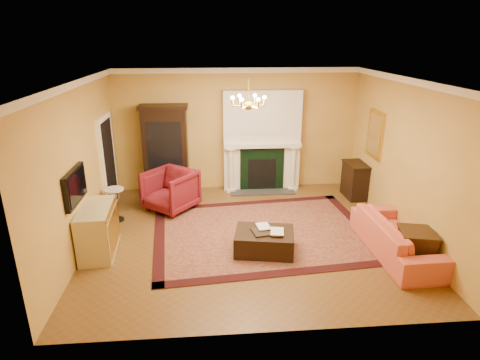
{
  "coord_description": "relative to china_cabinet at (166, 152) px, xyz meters",
  "views": [
    {
      "loc": [
        -0.72,
        -7.02,
        3.69
      ],
      "look_at": [
        -0.13,
        0.3,
        1.06
      ],
      "focal_mm": 30.0,
      "sensor_mm": 36.0,
      "label": 1
    }
  ],
  "objects": [
    {
      "name": "chandelier",
      "position": [
        1.76,
        -2.49,
        1.56
      ],
      "size": [
        0.63,
        0.55,
        0.53
      ],
      "color": "gold",
      "rests_on": "ceiling"
    },
    {
      "name": "gilt_mirror",
      "position": [
        4.72,
        -1.09,
        0.6
      ],
      "size": [
        0.06,
        0.76,
        1.05
      ],
      "color": "gold",
      "rests_on": "wall_right"
    },
    {
      "name": "ottoman_tray",
      "position": [
        2.01,
        -3.15,
        -0.63
      ],
      "size": [
        0.52,
        0.44,
        0.03
      ],
      "primitive_type": "cube",
      "rotation": [
        0.0,
        0.0,
        0.2
      ],
      "color": "black",
      "rests_on": "leather_ottoman"
    },
    {
      "name": "doorway",
      "position": [
        -1.2,
        -0.79,
        -0.0
      ],
      "size": [
        0.08,
        1.05,
        2.1
      ],
      "color": "white",
      "rests_on": "wall_left"
    },
    {
      "name": "pedestal_table",
      "position": [
        -0.94,
        -1.58,
        -0.63
      ],
      "size": [
        0.4,
        0.4,
        0.72
      ],
      "color": "black",
      "rests_on": "floor"
    },
    {
      "name": "end_table",
      "position": [
        4.48,
        -3.8,
        -0.74
      ],
      "size": [
        0.64,
        0.64,
        0.62
      ],
      "primitive_type": "cube",
      "rotation": [
        0.0,
        0.0,
        -0.23
      ],
      "color": "#35220E",
      "rests_on": "floor"
    },
    {
      "name": "wall_front",
      "position": [
        1.76,
        -5.25,
        0.45
      ],
      "size": [
        6.0,
        0.02,
        3.0
      ],
      "primitive_type": "cube",
      "color": "gold",
      "rests_on": "floor"
    },
    {
      "name": "tv_panel",
      "position": [
        -1.19,
        -3.09,
        0.3
      ],
      "size": [
        0.09,
        0.95,
        0.58
      ],
      "color": "black",
      "rests_on": "wall_left"
    },
    {
      "name": "china_cabinet",
      "position": [
        0.0,
        0.0,
        0.0
      ],
      "size": [
        1.05,
        0.49,
        2.09
      ],
      "primitive_type": "cube",
      "rotation": [
        0.0,
        0.0,
        -0.02
      ],
      "color": "black",
      "rests_on": "floor"
    },
    {
      "name": "wall_left",
      "position": [
        -1.25,
        -2.49,
        0.45
      ],
      "size": [
        0.02,
        5.5,
        3.0
      ],
      "primitive_type": "cube",
      "color": "gold",
      "rests_on": "floor"
    },
    {
      "name": "book_b",
      "position": [
        2.09,
        -3.22,
        -0.45
      ],
      "size": [
        0.23,
        0.06,
        0.32
      ],
      "primitive_type": "imported",
      "rotation": [
        0.0,
        0.0,
        -0.17
      ],
      "color": "gray",
      "rests_on": "ottoman_tray"
    },
    {
      "name": "wingback_armchair",
      "position": [
        0.16,
        -1.07,
        -0.55
      ],
      "size": [
        1.33,
        1.32,
        1.0
      ],
      "primitive_type": "imported",
      "rotation": [
        0.0,
        0.0,
        -0.68
      ],
      "color": "maroon",
      "rests_on": "floor"
    },
    {
      "name": "coral_sofa",
      "position": [
        4.34,
        -3.37,
        -0.62
      ],
      "size": [
        0.7,
        2.22,
        0.86
      ],
      "primitive_type": "imported",
      "rotation": [
        0.0,
        0.0,
        1.59
      ],
      "color": "#D74E44",
      "rests_on": "floor"
    },
    {
      "name": "topiary_right",
      "position": [
        3.15,
        0.04,
        0.43
      ],
      "size": [
        0.17,
        0.17,
        0.46
      ],
      "color": "gray",
      "rests_on": "fireplace"
    },
    {
      "name": "fireplace",
      "position": [
        2.36,
        0.08,
        0.15
      ],
      "size": [
        1.9,
        0.7,
        2.5
      ],
      "color": "silver",
      "rests_on": "wall_back"
    },
    {
      "name": "oriental_rug",
      "position": [
        2.07,
        -2.39,
        -1.04
      ],
      "size": [
        4.54,
        3.58,
        0.02
      ],
      "primitive_type": "cube",
      "rotation": [
        0.0,
        0.0,
        0.09
      ],
      "color": "#48120F",
      "rests_on": "floor"
    },
    {
      "name": "commode",
      "position": [
        -0.97,
        -2.88,
        -0.61
      ],
      "size": [
        0.63,
        1.2,
        0.87
      ],
      "primitive_type": "cube",
      "rotation": [
        0.0,
        0.0,
        0.07
      ],
      "color": "tan",
      "rests_on": "floor"
    },
    {
      "name": "crown_molding",
      "position": [
        1.76,
        -1.53,
        1.89
      ],
      "size": [
        6.0,
        5.5,
        0.12
      ],
      "color": "white",
      "rests_on": "ceiling"
    },
    {
      "name": "floor",
      "position": [
        1.76,
        -2.49,
        -1.06
      ],
      "size": [
        6.0,
        5.5,
        0.02
      ],
      "primitive_type": "cube",
      "color": "brown",
      "rests_on": "ground"
    },
    {
      "name": "wall_back",
      "position": [
        1.76,
        0.27,
        0.45
      ],
      "size": [
        6.0,
        0.02,
        3.0
      ],
      "primitive_type": "cube",
      "color": "gold",
      "rests_on": "floor"
    },
    {
      "name": "console_table",
      "position": [
        4.54,
        -0.68,
        -0.64
      ],
      "size": [
        0.45,
        0.76,
        0.82
      ],
      "primitive_type": "cube",
      "rotation": [
        0.0,
        0.0,
        0.04
      ],
      "color": "black",
      "rests_on": "floor"
    },
    {
      "name": "book_a",
      "position": [
        1.88,
        -3.04,
        -0.46
      ],
      "size": [
        0.23,
        0.06,
        0.3
      ],
      "primitive_type": "imported",
      "rotation": [
        0.0,
        0.0,
        0.15
      ],
      "color": "gray",
      "rests_on": "ottoman_tray"
    },
    {
      "name": "topiary_left",
      "position": [
        1.8,
        0.04,
        0.42
      ],
      "size": [
        0.16,
        0.16,
        0.43
      ],
      "color": "gray",
      "rests_on": "fireplace"
    },
    {
      "name": "wall_right",
      "position": [
        4.77,
        -2.49,
        0.45
      ],
      "size": [
        0.02,
        5.5,
        3.0
      ],
      "primitive_type": "cube",
      "color": "gold",
      "rests_on": "floor"
    },
    {
      "name": "leather_ottoman",
      "position": [
        2.0,
        -3.14,
        -0.84
      ],
      "size": [
        1.16,
        0.93,
        0.39
      ],
      "primitive_type": "cube",
      "rotation": [
        0.0,
        0.0,
        -0.18
      ],
      "color": "black",
      "rests_on": "oriental_rug"
    },
    {
      "name": "ceiling",
      "position": [
        1.76,
        -2.49,
        1.96
      ],
      "size": [
        6.0,
        5.5,
        0.02
      ],
      "primitive_type": "cube",
      "color": "silver",
      "rests_on": "wall_back"
    }
  ]
}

